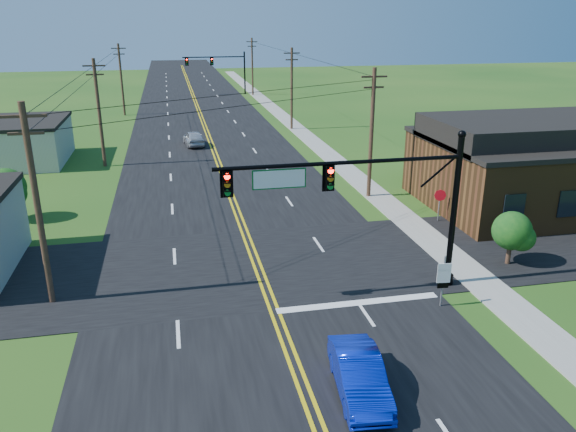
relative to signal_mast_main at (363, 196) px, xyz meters
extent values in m
plane|color=#194513|center=(-4.34, -8.00, -4.75)|extent=(260.00, 260.00, 0.00)
cube|color=black|center=(-4.34, 42.00, -4.73)|extent=(16.00, 220.00, 0.04)
cube|color=black|center=(-4.34, 4.00, -4.73)|extent=(70.00, 10.00, 0.04)
cube|color=gray|center=(6.16, 32.00, -4.71)|extent=(2.00, 160.00, 0.08)
cylinder|color=black|center=(4.46, 0.00, -1.15)|extent=(0.28, 0.28, 7.20)
cylinder|color=black|center=(4.46, 0.00, -4.50)|extent=(0.60, 0.60, 0.50)
sphere|color=black|center=(4.46, 0.00, 2.55)|extent=(0.36, 0.36, 0.36)
cylinder|color=black|center=(-1.04, 0.00, 1.55)|extent=(11.00, 0.18, 0.18)
cube|color=#055B1A|center=(-3.74, 0.00, 1.00)|extent=(2.30, 0.06, 0.85)
cylinder|color=black|center=(4.46, 72.00, -1.15)|extent=(0.28, 0.28, 7.20)
cylinder|color=black|center=(4.46, 72.00, -4.50)|extent=(0.60, 0.60, 0.50)
sphere|color=black|center=(4.46, 72.00, 2.55)|extent=(0.36, 0.36, 0.36)
cylinder|color=black|center=(-0.54, 72.00, 1.25)|extent=(10.00, 0.18, 0.18)
cube|color=#055B1A|center=(-3.74, 72.00, 0.70)|extent=(2.30, 0.06, 0.85)
cube|color=#543418|center=(15.66, 10.00, -2.55)|extent=(14.00, 11.00, 4.40)
cube|color=black|center=(15.66, 10.00, -0.20)|extent=(14.20, 11.20, 0.30)
cylinder|color=#342518|center=(-13.84, 2.00, -0.25)|extent=(0.28, 0.28, 9.00)
cube|color=#342518|center=(-13.84, 2.00, 3.65)|extent=(1.80, 0.12, 0.12)
cube|color=#342518|center=(-13.84, 2.00, 2.95)|extent=(1.40, 0.12, 0.12)
cylinder|color=#342518|center=(-13.84, 27.00, -0.25)|extent=(0.28, 0.28, 9.00)
cube|color=#342518|center=(-13.84, 27.00, 3.65)|extent=(1.80, 0.12, 0.12)
cube|color=#342518|center=(-13.84, 27.00, 2.95)|extent=(1.40, 0.12, 0.12)
cylinder|color=#342518|center=(-13.84, 54.00, -0.25)|extent=(0.28, 0.28, 9.00)
cube|color=#342518|center=(-13.84, 54.00, 3.65)|extent=(1.80, 0.12, 0.12)
cube|color=#342518|center=(-13.84, 54.00, 2.95)|extent=(1.40, 0.12, 0.12)
cylinder|color=#342518|center=(5.46, 14.00, -0.25)|extent=(0.28, 0.28, 9.00)
cube|color=#342518|center=(5.46, 14.00, 3.65)|extent=(1.80, 0.12, 0.12)
cube|color=#342518|center=(5.46, 14.00, 2.95)|extent=(1.40, 0.12, 0.12)
cylinder|color=#342518|center=(5.46, 40.00, -0.25)|extent=(0.28, 0.28, 9.00)
cube|color=#342518|center=(5.46, 40.00, 3.65)|extent=(1.80, 0.12, 0.12)
cube|color=#342518|center=(5.46, 40.00, 2.95)|extent=(1.40, 0.12, 0.12)
cylinder|color=#342518|center=(5.46, 70.00, -0.25)|extent=(0.28, 0.28, 9.00)
cube|color=#342518|center=(5.46, 70.00, 3.65)|extent=(1.80, 0.12, 0.12)
cube|color=#342518|center=(5.46, 70.00, 2.95)|extent=(1.40, 0.12, 0.12)
cylinder|color=#342518|center=(11.66, 18.00, -3.83)|extent=(0.24, 0.24, 1.85)
sphere|color=#104313|center=(11.66, 18.00, -2.15)|extent=(3.00, 3.00, 3.00)
cylinder|color=#342518|center=(8.66, 1.50, -4.09)|extent=(0.24, 0.24, 1.32)
sphere|color=#104313|center=(8.66, 1.50, -2.89)|extent=(2.00, 2.00, 2.00)
cylinder|color=#342518|center=(-18.34, 14.00, -3.98)|extent=(0.24, 0.24, 1.54)
sphere|color=#104313|center=(-18.34, 14.00, -2.58)|extent=(2.40, 2.40, 2.40)
imported|color=#081EB9|center=(-2.38, -7.09, -4.04)|extent=(1.93, 4.41, 1.41)
imported|color=#B7B6BC|center=(-5.91, 33.56, -4.02)|extent=(2.20, 4.48, 1.47)
cylinder|color=slate|center=(3.16, -2.00, -3.53)|extent=(0.09, 0.09, 2.44)
cube|color=white|center=(3.16, -2.03, -2.81)|extent=(0.61, 0.10, 0.33)
cube|color=white|center=(3.16, -2.03, -3.25)|extent=(0.61, 0.10, 0.61)
cube|color=black|center=(3.16, -2.03, -3.70)|extent=(0.50, 0.09, 0.24)
cylinder|color=slate|center=(8.03, 8.26, -3.77)|extent=(0.08, 0.08, 1.95)
cylinder|color=#AB0914|center=(8.03, 8.23, -3.03)|extent=(0.72, 0.26, 0.74)
camera|label=1|loc=(-8.04, -22.31, 7.44)|focal=35.00mm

